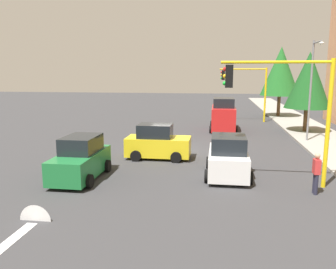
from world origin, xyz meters
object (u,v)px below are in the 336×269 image
car_yellow (158,143)px  car_white (228,158)px  tree_roadside_far (281,71)px  pedestrian_crossing (316,172)px  traffic_signal_far_left (246,83)px  delivery_van_red (223,115)px  traffic_signal_near_left (284,97)px  tree_roadside_mid (308,80)px  street_lamp_curbside (313,80)px  car_green (81,160)px

car_yellow → car_white: same height
tree_roadside_far → pedestrian_crossing: tree_roadside_far is taller
traffic_signal_far_left → delivery_van_red: bearing=-21.2°
traffic_signal_near_left → traffic_signal_far_left: size_ratio=1.02×
traffic_signal_near_left → delivery_van_red: bearing=-170.9°
traffic_signal_far_left → tree_roadside_mid: bearing=36.0°
street_lamp_curbside → pedestrian_crossing: size_ratio=4.12×
street_lamp_curbside → car_white: 10.88m
street_lamp_curbside → car_white: bearing=-33.8°
tree_roadside_mid → car_yellow: tree_roadside_mid is taller
delivery_van_red → pedestrian_crossing: delivery_van_red is taller
traffic_signal_far_left → car_green: bearing=-23.8°
tree_roadside_mid → car_white: bearing=-26.8°
car_green → pedestrian_crossing: 10.24m
tree_roadside_mid → pedestrian_crossing: tree_roadside_mid is taller
tree_roadside_far → car_green: size_ratio=1.91×
traffic_signal_far_left → car_white: 19.30m
delivery_van_red → tree_roadside_mid: bearing=88.4°
car_green → traffic_signal_far_left: bearing=156.2°
car_yellow → car_white: size_ratio=0.96×
traffic_signal_far_left → traffic_signal_near_left: bearing=0.1°
traffic_signal_near_left → street_lamp_curbside: bearing=159.8°
tree_roadside_mid → pedestrian_crossing: size_ratio=3.81×
street_lamp_curbside → tree_roadside_far: (-14.39, 0.30, 0.62)m
traffic_signal_near_left → tree_roadside_far: size_ratio=0.72×
traffic_signal_far_left → tree_roadside_mid: (6.00, 4.36, 0.45)m
traffic_signal_near_left → delivery_van_red: (-14.18, -2.27, -2.58)m
tree_roadside_mid → car_green: tree_roadside_mid is taller
tree_roadside_mid → delivery_van_red: size_ratio=1.35×
tree_roadside_mid → traffic_signal_near_left: bearing=-17.2°
delivery_van_red → traffic_signal_near_left: bearing=9.1°
traffic_signal_far_left → tree_roadside_mid: 7.43m
tree_roadside_far → car_white: (22.96, -6.04, -4.07)m
tree_roadside_mid → pedestrian_crossing: (14.93, -3.08, -3.33)m
street_lamp_curbside → car_green: street_lamp_curbside is taller
traffic_signal_far_left → car_yellow: traffic_signal_far_left is taller
traffic_signal_far_left → tree_roadside_far: (-4.00, 3.86, 1.18)m
street_lamp_curbside → traffic_signal_far_left: bearing=-161.1°
traffic_signal_near_left → car_yellow: (-4.00, -6.11, -2.97)m
traffic_signal_far_left → street_lamp_curbside: bearing=18.9°
traffic_signal_far_left → delivery_van_red: size_ratio=1.11×
delivery_van_red → pedestrian_crossing: (15.11, 3.53, -0.37)m
traffic_signal_near_left → street_lamp_curbside: 10.25m
car_green → pedestrian_crossing: (0.63, 10.23, 0.01)m
car_yellow → pedestrian_crossing: size_ratio=2.14×
traffic_signal_near_left → pedestrian_crossing: (0.93, 1.26, -2.95)m
tree_roadside_far → car_white: 24.09m
tree_roadside_mid → car_white: size_ratio=1.71×
traffic_signal_near_left → tree_roadside_far: bearing=170.9°
traffic_signal_near_left → tree_roadside_mid: bearing=162.8°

